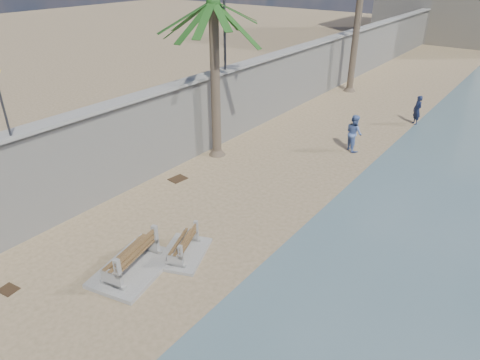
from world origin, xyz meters
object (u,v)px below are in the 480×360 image
Objects in this scene: bench_far at (132,259)px; person_a at (418,108)px; bench_near at (183,246)px; palm_mid at (213,5)px; person_b at (354,131)px.

bench_far is 1.48× the size of person_a.
bench_near is 1.19× the size of person_a.
bench_far reaches higher than bench_near.
bench_near is 10.01m from palm_mid.
person_b reaches higher than bench_far.
bench_near is 1.63m from bench_far.
palm_mid reaches higher than person_a.
person_a is 0.94× the size of person_b.
person_a is (2.19, 16.53, 0.59)m from bench_near.
bench_far is (-0.68, -1.48, 0.11)m from bench_near.
bench_far is at bearing -54.59° from person_a.
palm_mid is 13.04m from person_a.
palm_mid is at bearing 78.30° from person_b.
person_a is at bearing -66.62° from person_b.
person_a is at bearing 80.93° from bench_far.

